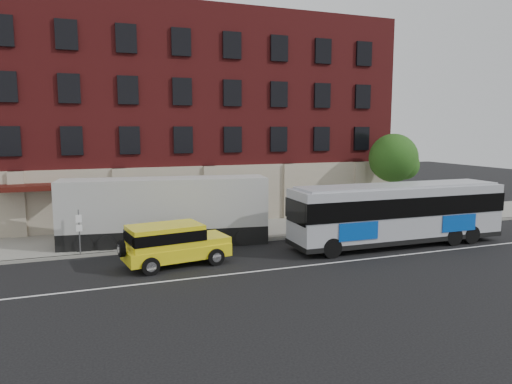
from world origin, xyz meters
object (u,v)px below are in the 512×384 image
object	(u,v)px
sign_pole	(79,230)
street_tree	(394,160)
city_bus	(398,212)
yellow_suv	(172,242)
shipping_container	(165,212)

from	to	relation	value
sign_pole	street_tree	bearing A→B (deg)	8.61
sign_pole	city_bus	distance (m)	17.63
sign_pole	city_bus	xyz separation A→B (m)	(17.24, -3.66, 0.50)
sign_pole	yellow_suv	distance (m)	5.37
sign_pole	street_tree	size ratio (longest dim) A/B	0.40
city_bus	yellow_suv	size ratio (longest dim) A/B	2.35
street_tree	yellow_suv	size ratio (longest dim) A/B	1.12
sign_pole	shipping_container	distance (m)	4.81
yellow_suv	shipping_container	size ratio (longest dim) A/B	0.46
city_bus	shipping_container	distance (m)	13.41
street_tree	yellow_suv	xyz separation A→B (m)	(-17.79, -6.60, -3.23)
street_tree	city_bus	world-z (taller)	street_tree
shipping_container	street_tree	bearing A→B (deg)	7.52
yellow_suv	city_bus	bearing A→B (deg)	-1.75
street_tree	shipping_container	bearing A→B (deg)	-172.48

